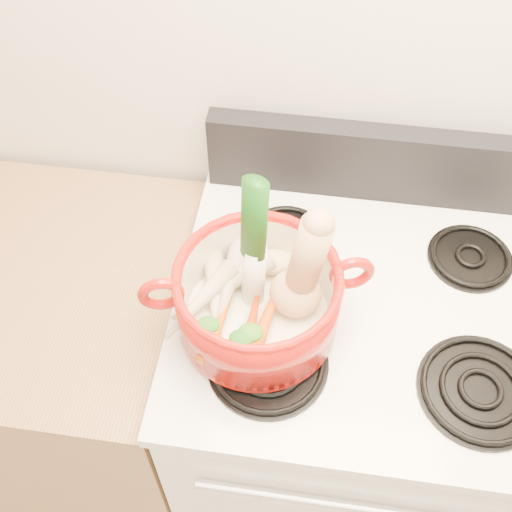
# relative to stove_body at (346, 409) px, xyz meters

# --- Properties ---
(wall_back) EXTENTS (3.50, 0.02, 2.60)m
(wall_back) POSITION_rel_stove_body_xyz_m (0.00, 0.35, 0.84)
(wall_back) COLOR beige
(wall_back) RESTS_ON floor
(stove_body) EXTENTS (0.76, 0.65, 0.92)m
(stove_body) POSITION_rel_stove_body_xyz_m (0.00, 0.00, 0.00)
(stove_body) COLOR white
(stove_body) RESTS_ON floor
(cooktop) EXTENTS (0.78, 0.67, 0.03)m
(cooktop) POSITION_rel_stove_body_xyz_m (0.00, 0.00, 0.47)
(cooktop) COLOR silver
(cooktop) RESTS_ON stove_body
(control_backsplash) EXTENTS (0.76, 0.05, 0.18)m
(control_backsplash) POSITION_rel_stove_body_xyz_m (0.00, 0.30, 0.58)
(control_backsplash) COLOR black
(control_backsplash) RESTS_ON cooktop
(oven_handle) EXTENTS (0.60, 0.02, 0.02)m
(oven_handle) POSITION_rel_stove_body_xyz_m (0.00, -0.34, 0.32)
(oven_handle) COLOR silver
(oven_handle) RESTS_ON stove_body
(burner_front_left) EXTENTS (0.22, 0.22, 0.02)m
(burner_front_left) POSITION_rel_stove_body_xyz_m (-0.19, -0.16, 0.50)
(burner_front_left) COLOR black
(burner_front_left) RESTS_ON cooktop
(burner_front_right) EXTENTS (0.22, 0.22, 0.02)m
(burner_front_right) POSITION_rel_stove_body_xyz_m (0.19, -0.16, 0.50)
(burner_front_right) COLOR black
(burner_front_right) RESTS_ON cooktop
(burner_back_left) EXTENTS (0.17, 0.17, 0.02)m
(burner_back_left) POSITION_rel_stove_body_xyz_m (-0.19, 0.14, 0.50)
(burner_back_left) COLOR black
(burner_back_left) RESTS_ON cooktop
(burner_back_right) EXTENTS (0.17, 0.17, 0.02)m
(burner_back_right) POSITION_rel_stove_body_xyz_m (0.19, 0.14, 0.50)
(burner_back_right) COLOR black
(burner_back_right) RESTS_ON cooktop
(dutch_oven) EXTENTS (0.37, 0.37, 0.15)m
(dutch_oven) POSITION_rel_stove_body_xyz_m (-0.22, -0.08, 0.58)
(dutch_oven) COLOR #9C100A
(dutch_oven) RESTS_ON burner_front_left
(pot_handle_left) EXTENTS (0.08, 0.04, 0.08)m
(pot_handle_left) POSITION_rel_stove_body_xyz_m (-0.38, -0.13, 0.63)
(pot_handle_left) COLOR #9C100A
(pot_handle_left) RESTS_ON dutch_oven
(pot_handle_right) EXTENTS (0.08, 0.04, 0.08)m
(pot_handle_right) POSITION_rel_stove_body_xyz_m (-0.06, -0.04, 0.63)
(pot_handle_right) COLOR #9C100A
(pot_handle_right) RESTS_ON dutch_oven
(squash) EXTENTS (0.14, 0.11, 0.25)m
(squash) POSITION_rel_stove_body_xyz_m (-0.15, -0.06, 0.66)
(squash) COLOR tan
(squash) RESTS_ON dutch_oven
(leek) EXTENTS (0.07, 0.08, 0.31)m
(leek) POSITION_rel_stove_body_xyz_m (-0.23, -0.04, 0.69)
(leek) COLOR silver
(leek) RESTS_ON dutch_oven
(ginger) EXTENTS (0.09, 0.08, 0.04)m
(ginger) POSITION_rel_stove_body_xyz_m (-0.20, 0.02, 0.56)
(ginger) COLOR #DAC686
(ginger) RESTS_ON dutch_oven
(parsnip_0) EXTENTS (0.10, 0.24, 0.06)m
(parsnip_0) POSITION_rel_stove_body_xyz_m (-0.30, -0.07, 0.56)
(parsnip_0) COLOR beige
(parsnip_0) RESTS_ON dutch_oven
(parsnip_1) EXTENTS (0.19, 0.18, 0.06)m
(parsnip_1) POSITION_rel_stove_body_xyz_m (-0.29, -0.05, 0.57)
(parsnip_1) COLOR beige
(parsnip_1) RESTS_ON dutch_oven
(parsnip_2) EXTENTS (0.06, 0.20, 0.06)m
(parsnip_2) POSITION_rel_stove_body_xyz_m (-0.28, -0.04, 0.58)
(parsnip_2) COLOR beige
(parsnip_2) RESTS_ON dutch_oven
(parsnip_3) EXTENTS (0.13, 0.18, 0.06)m
(parsnip_3) POSITION_rel_stove_body_xyz_m (-0.32, -0.10, 0.58)
(parsnip_3) COLOR beige
(parsnip_3) RESTS_ON dutch_oven
(carrot_0) EXTENTS (0.04, 0.16, 0.04)m
(carrot_0) POSITION_rel_stove_body_xyz_m (-0.23, -0.13, 0.56)
(carrot_0) COLOR #B83109
(carrot_0) RESTS_ON dutch_oven
(carrot_1) EXTENTS (0.05, 0.14, 0.04)m
(carrot_1) POSITION_rel_stove_body_xyz_m (-0.28, -0.14, 0.56)
(carrot_1) COLOR #C15309
(carrot_1) RESTS_ON dutch_oven
(carrot_2) EXTENTS (0.07, 0.18, 0.05)m
(carrot_2) POSITION_rel_stove_body_xyz_m (-0.20, -0.11, 0.57)
(carrot_2) COLOR #C54B09
(carrot_2) RESTS_ON dutch_oven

